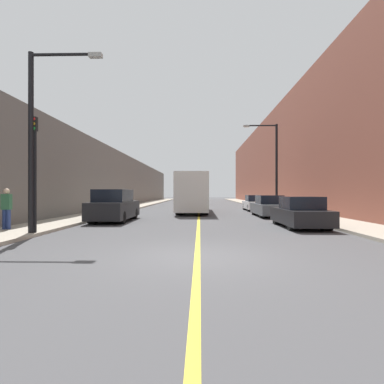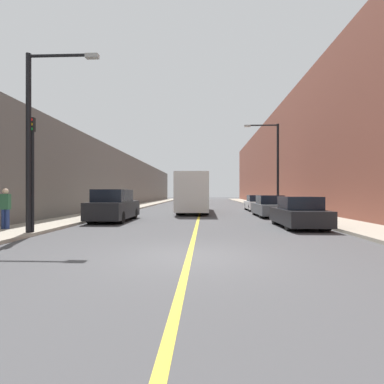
{
  "view_description": "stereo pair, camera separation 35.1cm",
  "coord_description": "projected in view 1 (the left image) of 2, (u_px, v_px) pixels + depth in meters",
  "views": [
    {
      "loc": [
        0.07,
        -7.9,
        1.7
      ],
      "look_at": [
        -0.47,
        12.62,
        1.72
      ],
      "focal_mm": 28.0,
      "sensor_mm": 36.0,
      "label": 1
    },
    {
      "loc": [
        0.42,
        -7.89,
        1.7
      ],
      "look_at": [
        -0.47,
        12.62,
        1.72
      ],
      "focal_mm": 28.0,
      "sensor_mm": 36.0,
      "label": 2
    }
  ],
  "objects": [
    {
      "name": "street_lamp_right",
      "position": [
        273.0,
        161.0,
        24.95
      ],
      "size": [
        2.87,
        0.24,
        7.25
      ],
      "color": "black",
      "rests_on": "sidewalk_right"
    },
    {
      "name": "sidewalk_right",
      "position": [
        259.0,
        205.0,
        37.69
      ],
      "size": [
        2.72,
        72.0,
        0.13
      ],
      "primitive_type": "cube",
      "color": "#A89E8C",
      "rests_on": "ground"
    },
    {
      "name": "traffic_light",
      "position": [
        35.0,
        170.0,
        11.67
      ],
      "size": [
        0.16,
        0.18,
        4.51
      ],
      "color": "black",
      "rests_on": "sidewalk_left"
    },
    {
      "name": "road_center_line",
      "position": [
        199.0,
        206.0,
        37.89
      ],
      "size": [
        0.16,
        72.0,
        0.01
      ],
      "primitive_type": "cube",
      "color": "gold",
      "rests_on": "ground"
    },
    {
      "name": "ground_plane",
      "position": [
        197.0,
        257.0,
        7.9
      ],
      "size": [
        200.0,
        200.0,
        0.0
      ],
      "primitive_type": "plane",
      "color": "#474749"
    },
    {
      "name": "bus",
      "position": [
        193.0,
        192.0,
        25.63
      ],
      "size": [
        2.46,
        10.11,
        3.17
      ],
      "color": "silver",
      "rests_on": "ground"
    },
    {
      "name": "car_right_far",
      "position": [
        255.0,
        204.0,
        27.65
      ],
      "size": [
        1.78,
        4.33,
        1.45
      ],
      "color": "silver",
      "rests_on": "ground"
    },
    {
      "name": "building_row_right",
      "position": [
        286.0,
        159.0,
        37.61
      ],
      "size": [
        4.0,
        72.0,
        11.69
      ],
      "primitive_type": "cube",
      "color": "brown",
      "rests_on": "ground"
    },
    {
      "name": "car_right_mid",
      "position": [
        269.0,
        207.0,
        20.96
      ],
      "size": [
        1.78,
        4.55,
        1.49
      ],
      "color": "#51565B",
      "rests_on": "ground"
    },
    {
      "name": "car_right_near",
      "position": [
        300.0,
        214.0,
        14.47
      ],
      "size": [
        1.88,
        4.2,
        1.5
      ],
      "color": "black",
      "rests_on": "ground"
    },
    {
      "name": "parked_suv_left",
      "position": [
        114.0,
        206.0,
        17.6
      ],
      "size": [
        1.98,
        4.89,
        1.87
      ],
      "color": "black",
      "rests_on": "ground"
    },
    {
      "name": "sidewalk_left",
      "position": [
        140.0,
        205.0,
        38.09
      ],
      "size": [
        2.72,
        72.0,
        0.13
      ],
      "primitive_type": "cube",
      "color": "#A89E8C",
      "rests_on": "ground"
    },
    {
      "name": "pedestrian",
      "position": [
        7.0,
        208.0,
        12.69
      ],
      "size": [
        0.38,
        0.24,
        1.74
      ],
      "color": "navy",
      "rests_on": "sidewalk_left"
    },
    {
      "name": "street_lamp_left",
      "position": [
        38.0,
        128.0,
        11.56
      ],
      "size": [
        2.87,
        0.24,
        6.99
      ],
      "color": "black",
      "rests_on": "sidewalk_left"
    },
    {
      "name": "building_row_left",
      "position": [
        114.0,
        181.0,
        38.18
      ],
      "size": [
        4.0,
        72.0,
        6.29
      ],
      "primitive_type": "cube",
      "color": "#66605B",
      "rests_on": "ground"
    }
  ]
}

